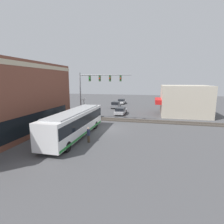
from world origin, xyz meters
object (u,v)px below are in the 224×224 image
Objects in this scene: city_bus at (75,122)px; parked_car_white at (122,101)px; parked_car_silver at (121,111)px; parked_car_grey at (116,105)px; pedestrian_near_bus at (89,135)px; pedestrian_at_crossing at (81,116)px; crossing_signal at (84,107)px.

city_bus reaches higher than parked_car_white.
city_bus is at bearing 170.25° from parked_car_silver.
parked_car_white is (8.16, -0.00, -0.06)m from parked_car_grey.
pedestrian_near_bus is at bearing 178.40° from parked_car_silver.
city_bus is 7.84m from pedestrian_at_crossing.
parked_car_white is at bearing -5.81° from pedestrian_at_crossing.
crossing_signal is 0.84× the size of parked_car_grey.
crossing_signal reaches higher than parked_car_white.
parked_car_white reaches higher than parked_car_silver.
parked_car_white is at bearing 3.78° from pedestrian_near_bus.
pedestrian_at_crossing is (-15.42, 2.40, 0.23)m from parked_car_grey.
parked_car_grey is 15.61m from pedestrian_at_crossing.
city_bus is at bearing -164.61° from crossing_signal.
pedestrian_at_crossing is (-23.58, 2.40, 0.29)m from parked_car_white.
parked_car_white is 32.47m from pedestrian_near_bus.
pedestrian_at_crossing is at bearing 171.16° from parked_car_grey.
pedestrian_near_bus is (-1.40, -2.14, -0.90)m from city_bus.
city_bus reaches higher than parked_car_silver.
crossing_signal is at bearing 174.30° from parked_car_white.
crossing_signal is 2.07× the size of pedestrian_at_crossing.
crossing_signal is at bearing 144.72° from parked_car_silver.
crossing_signal reaches higher than pedestrian_at_crossing.
parked_car_silver is 16.07m from parked_car_white.
pedestrian_at_crossing is 9.92m from pedestrian_near_bus.
parked_car_silver is (15.14, -2.60, -1.09)m from city_bus.
crossing_signal is 14.85m from parked_car_grey.
pedestrian_near_bus is at bearing -155.46° from crossing_signal.
parked_car_silver is 9.20m from pedestrian_at_crossing.
city_bus is at bearing -162.09° from pedestrian_at_crossing.
pedestrian_at_crossing is 1.12× the size of pedestrian_near_bus.
city_bus is 2.71m from pedestrian_near_bus.
city_bus is at bearing 180.00° from parked_car_grey.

